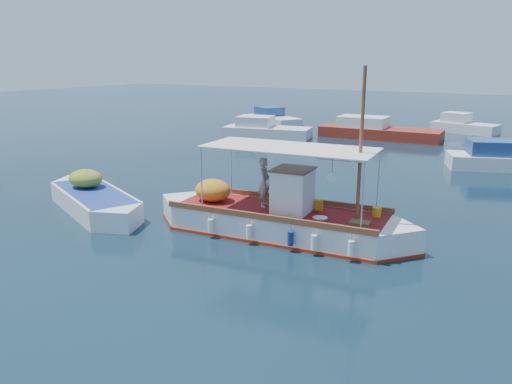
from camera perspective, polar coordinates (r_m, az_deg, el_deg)
The scene contains 8 objects.
ground at distance 17.78m, azimuth 1.17°, elevation -4.36°, with size 160.00×160.00×0.00m, color black.
fishing_caique at distance 17.26m, azimuth 2.47°, elevation -3.15°, with size 9.63×3.21×5.90m.
dinghy at distance 21.00m, azimuth -18.05°, elevation -1.03°, with size 6.53×3.93×1.74m.
bg_boat_nw at distance 38.90m, azimuth 1.03°, elevation 7.00°, with size 6.97×3.70×1.80m.
bg_boat_n at distance 39.63m, azimuth 13.57°, elevation 6.74°, with size 9.16×3.13×1.80m.
bg_boat_ne at distance 30.68m, azimuth 26.80°, elevation 3.23°, with size 6.94×4.33×1.80m.
bg_boat_far_w at distance 46.35m, azimuth 1.97°, elevation 8.28°, with size 6.32×5.00×1.80m.
bg_boat_far_n at distance 44.81m, azimuth 22.57°, elevation 6.92°, with size 5.43×3.21×1.80m.
Camera 1 is at (8.19, -14.65, 5.89)m, focal length 35.00 mm.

